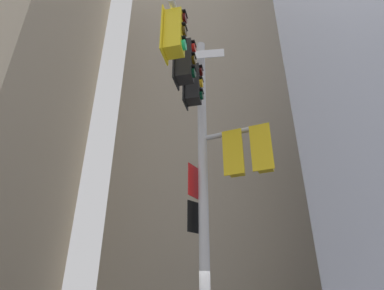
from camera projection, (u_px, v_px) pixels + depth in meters
The scene contains 2 objects.
building_mid_block at pixel (199, 103), 41.15m from camera, with size 17.44×17.44×50.70m, color tan.
signal_pole_assembly at pixel (207, 137), 7.13m from camera, with size 2.67×3.25×8.87m.
Camera 1 is at (-0.96, -6.97, 1.96)m, focal length 29.07 mm.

